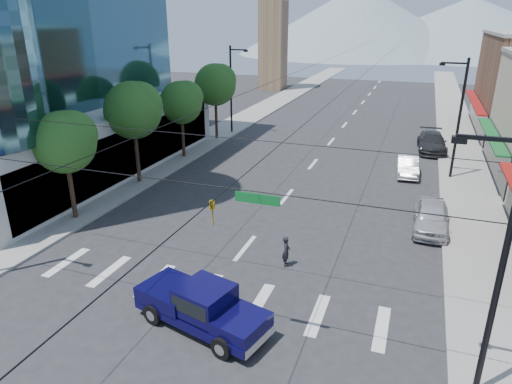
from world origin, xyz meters
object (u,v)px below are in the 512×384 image
(pedestrian, at_px, (286,251))
(parked_car_near, at_px, (431,216))
(pickup_truck, at_px, (201,305))
(parked_car_far, at_px, (432,142))
(parked_car_mid, at_px, (407,166))

(pedestrian, xyz_separation_m, parked_car_near, (6.78, 6.84, 0.03))
(pickup_truck, relative_size, parked_car_near, 1.23)
(pedestrian, height_order, parked_car_near, parked_car_near)
(parked_car_near, bearing_deg, parked_car_far, 90.03)
(pedestrian, bearing_deg, parked_car_mid, -31.39)
(parked_car_near, distance_m, parked_car_mid, 10.15)
(parked_car_near, bearing_deg, pickup_truck, -124.08)
(parked_car_near, distance_m, parked_car_far, 17.83)
(pickup_truck, height_order, parked_car_mid, pickup_truck)
(pickup_truck, bearing_deg, parked_car_mid, 87.89)
(parked_car_mid, xyz_separation_m, parked_car_far, (1.80, 7.83, 0.13))
(parked_car_near, xyz_separation_m, parked_car_far, (0.04, 17.83, 0.02))
(pedestrian, distance_m, parked_car_far, 25.60)
(pickup_truck, xyz_separation_m, parked_car_near, (8.60, 12.64, -0.17))
(parked_car_near, relative_size, parked_car_mid, 1.10)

